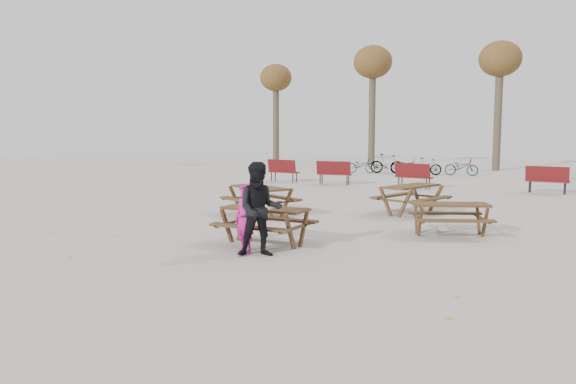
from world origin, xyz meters
The scene contains 14 objects.
ground centered at (0.00, 0.00, 0.00)m, with size 80.00×80.00×0.00m, color gray.
main_picnic_table centered at (0.00, 0.00, 0.59)m, with size 1.80×1.45×0.78m.
food_tray centered at (0.14, -0.15, 0.79)m, with size 0.18×0.11×0.04m, color silver.
bread_roll centered at (0.14, -0.15, 0.83)m, with size 0.14×0.06×0.05m, color tan.
soda_bottle centered at (-0.32, -0.18, 0.85)m, with size 0.07×0.07×0.17m.
child centered at (0.07, -0.88, 0.67)m, with size 0.49×0.32×1.33m, color #B9177B.
adult centered at (0.47, -0.98, 0.89)m, with size 0.87×0.68×1.78m, color black.
picnic_table_east centered at (3.15, 2.86, 0.36)m, with size 1.69×1.36×0.73m, color #392314, non-canonical shape.
picnic_table_north centered at (-2.14, 3.32, 0.40)m, with size 1.88×1.51×0.81m, color #392314, non-canonical shape.
picnic_table_far centered at (1.46, 5.63, 0.41)m, with size 1.89×1.52×0.81m, color #392314, non-canonical shape.
park_bench_row centered at (-1.54, 12.55, 0.52)m, with size 12.47×1.37×1.03m.
bicycle_row centered at (-2.71, 19.49, 0.46)m, with size 6.89×1.42×1.06m.
tree_row centered at (0.90, 25.15, 6.19)m, with size 32.17×3.52×8.26m.
fallen_leaves centered at (0.50, 2.50, 0.00)m, with size 11.00×11.00×0.01m, color gold, non-canonical shape.
Camera 1 is at (5.90, -9.87, 2.39)m, focal length 35.00 mm.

